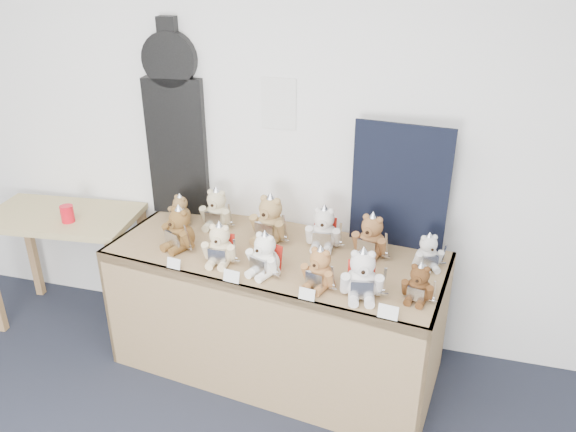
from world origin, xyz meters
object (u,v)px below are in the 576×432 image
(teddy_back_centre_left, at_px, (270,221))
(teddy_back_right, at_px, (371,238))
(teddy_back_far_left, at_px, (180,211))
(teddy_back_end, at_px, (428,253))
(teddy_front_right, at_px, (319,270))
(teddy_front_end, at_px, (419,284))
(side_table, at_px, (64,232))
(teddy_front_far_left, at_px, (179,230))
(red_cup, at_px, (67,214))
(teddy_front_left, at_px, (220,246))
(teddy_front_centre, at_px, (265,256))
(guitar_case, at_px, (176,122))
(teddy_back_centre_right, at_px, (324,230))
(display_table, at_px, (271,284))
(teddy_front_far_right, at_px, (362,276))
(teddy_back_left, at_px, (217,210))

(teddy_back_centre_left, height_order, teddy_back_right, teddy_back_centre_left)
(teddy_back_far_left, bearing_deg, teddy_back_end, 18.51)
(teddy_back_end, bearing_deg, teddy_front_right, -170.90)
(teddy_front_right, xyz_separation_m, teddy_front_end, (0.49, 0.01, -0.01))
(side_table, xyz_separation_m, teddy_back_centre_left, (1.41, 0.04, 0.24))
(teddy_front_far_left, bearing_deg, teddy_front_right, 11.28)
(side_table, distance_m, red_cup, 0.23)
(teddy_front_left, height_order, teddy_front_centre, teddy_front_centre)
(teddy_front_left, bearing_deg, guitar_case, 127.38)
(teddy_front_right, height_order, teddy_back_centre_right, teddy_back_centre_right)
(teddy_front_right, distance_m, teddy_back_end, 0.62)
(display_table, bearing_deg, teddy_front_far_right, -16.31)
(teddy_back_right, bearing_deg, red_cup, -161.11)
(teddy_front_centre, distance_m, teddy_back_left, 0.64)
(side_table, distance_m, teddy_front_far_left, 0.98)
(teddy_front_right, height_order, teddy_front_far_right, teddy_front_far_right)
(display_table, distance_m, teddy_front_right, 0.47)
(guitar_case, relative_size, teddy_back_left, 4.37)
(side_table, relative_size, teddy_front_far_left, 3.57)
(teddy_back_end, bearing_deg, teddy_front_centre, 174.94)
(display_table, distance_m, guitar_case, 1.17)
(teddy_front_centre, distance_m, teddy_back_end, 0.88)
(teddy_back_centre_left, relative_size, teddy_back_right, 1.13)
(teddy_front_left, xyz_separation_m, teddy_front_centre, (0.27, -0.04, 0.00))
(teddy_front_right, xyz_separation_m, teddy_back_centre_left, (-0.39, 0.42, 0.03))
(teddy_front_centre, bearing_deg, red_cup, -168.32)
(teddy_front_right, height_order, teddy_back_right, teddy_back_right)
(teddy_front_far_left, distance_m, teddy_back_end, 1.39)
(guitar_case, bearing_deg, teddy_front_end, -28.54)
(side_table, bearing_deg, teddy_back_centre_right, -4.11)
(teddy_front_right, relative_size, teddy_front_far_right, 0.86)
(red_cup, bearing_deg, teddy_front_end, -7.42)
(teddy_back_left, distance_m, teddy_back_far_left, 0.24)
(display_table, xyz_separation_m, teddy_front_left, (-0.25, -0.11, 0.27))
(display_table, distance_m, teddy_back_centre_right, 0.44)
(teddy_front_left, height_order, teddy_front_right, teddy_front_left)
(teddy_front_right, height_order, teddy_back_left, teddy_back_left)
(teddy_back_left, bearing_deg, teddy_front_left, -63.67)
(teddy_front_right, bearing_deg, teddy_back_centre_left, 150.39)
(side_table, height_order, teddy_front_far_left, teddy_front_far_left)
(teddy_front_far_right, bearing_deg, teddy_front_far_left, 158.04)
(teddy_front_far_left, bearing_deg, teddy_back_centre_right, 40.19)
(teddy_front_centre, distance_m, teddy_front_right, 0.31)
(teddy_front_left, relative_size, teddy_back_centre_right, 0.94)
(guitar_case, distance_m, teddy_back_far_left, 0.55)
(teddy_front_far_right, height_order, teddy_front_end, teddy_front_far_right)
(teddy_front_centre, xyz_separation_m, teddy_back_centre_left, (-0.08, 0.37, 0.02))
(teddy_front_far_left, xyz_separation_m, teddy_front_far_right, (1.08, -0.22, 0.00))
(teddy_front_centre, bearing_deg, teddy_back_end, 41.32)
(teddy_back_centre_right, height_order, teddy_back_end, teddy_back_centre_right)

